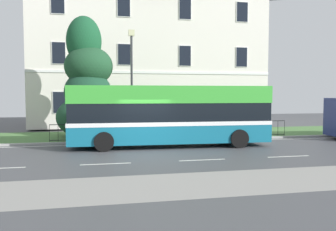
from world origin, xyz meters
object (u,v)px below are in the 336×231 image
evergreen_tree (86,86)px  georgian_townhouse (146,45)px  single_decker_bus (170,115)px  street_lamp_post (132,76)px

evergreen_tree → georgian_townhouse: bearing=60.4°
evergreen_tree → single_decker_bus: (4.39, -4.66, -1.60)m
street_lamp_post → georgian_townhouse: bearing=76.8°
georgian_townhouse → evergreen_tree: size_ratio=2.57×
georgian_townhouse → single_decker_bus: 14.82m
street_lamp_post → evergreen_tree: bearing=153.4°
georgian_townhouse → street_lamp_post: (-2.45, -10.45, -3.29)m
evergreen_tree → single_decker_bus: size_ratio=0.73×
georgian_townhouse → street_lamp_post: size_ratio=3.02×
georgian_townhouse → single_decker_bus: size_ratio=1.87×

